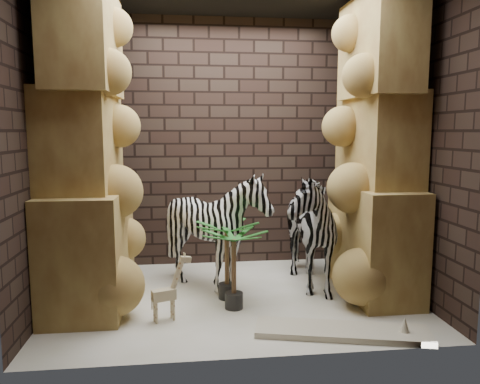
{
  "coord_description": "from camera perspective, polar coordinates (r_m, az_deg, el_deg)",
  "views": [
    {
      "loc": [
        -0.48,
        -4.39,
        1.65
      ],
      "look_at": [
        0.06,
        0.15,
        1.04
      ],
      "focal_mm": 34.36,
      "sensor_mm": 36.0,
      "label": 1
    }
  ],
  "objects": [
    {
      "name": "zebra_right",
      "position": [
        4.92,
        7.45,
        -3.24
      ],
      "size": [
        0.74,
        1.28,
        1.47
      ],
      "primitive_type": "imported",
      "rotation": [
        0.0,
        0.0,
        0.06
      ],
      "color": "white",
      "rests_on": "floor"
    },
    {
      "name": "rock_pillar_left",
      "position": [
        4.49,
        -18.7,
        5.24
      ],
      "size": [
        0.68,
        1.3,
        3.0
      ],
      "primitive_type": null,
      "color": "tan",
      "rests_on": "floor"
    },
    {
      "name": "wall_back",
      "position": [
        5.66,
        -1.94,
        6.03
      ],
      "size": [
        3.5,
        0.0,
        3.5
      ],
      "primitive_type": "plane",
      "rotation": [
        1.57,
        0.0,
        0.0
      ],
      "color": "black",
      "rests_on": "ground"
    },
    {
      "name": "wall_right",
      "position": [
        4.93,
        20.21,
        5.34
      ],
      "size": [
        0.0,
        3.0,
        3.0
      ],
      "primitive_type": "plane",
      "rotation": [
        1.57,
        0.0,
        -1.57
      ],
      "color": "black",
      "rests_on": "ground"
    },
    {
      "name": "wall_front",
      "position": [
        3.18,
        1.87,
        4.82
      ],
      "size": [
        3.5,
        0.0,
        3.5
      ],
      "primitive_type": "plane",
      "rotation": [
        -1.57,
        0.0,
        0.0
      ],
      "color": "black",
      "rests_on": "ground"
    },
    {
      "name": "wall_left",
      "position": [
        4.58,
        -23.0,
        5.07
      ],
      "size": [
        0.0,
        3.0,
        3.0
      ],
      "primitive_type": "plane",
      "rotation": [
        1.57,
        0.0,
        1.57
      ],
      "color": "black",
      "rests_on": "ground"
    },
    {
      "name": "rock_pillar_right",
      "position": [
        4.79,
        16.67,
        5.44
      ],
      "size": [
        0.58,
        1.25,
        3.0
      ],
      "primitive_type": null,
      "color": "tan",
      "rests_on": "floor"
    },
    {
      "name": "zebra_left",
      "position": [
        4.78,
        -3.05,
        -5.51
      ],
      "size": [
        1.05,
        1.28,
        1.14
      ],
      "primitive_type": "imported",
      "rotation": [
        0.0,
        0.0,
        0.03
      ],
      "color": "white",
      "rests_on": "floor"
    },
    {
      "name": "floor",
      "position": [
        4.72,
        -0.54,
        -12.93
      ],
      "size": [
        3.5,
        3.5,
        0.0
      ],
      "primitive_type": "plane",
      "color": "white",
      "rests_on": "ground"
    },
    {
      "name": "palm_back",
      "position": [
        4.32,
        -0.76,
        -9.54
      ],
      "size": [
        0.36,
        0.36,
        0.76
      ],
      "primitive_type": null,
      "color": "#146023",
      "rests_on": "floor"
    },
    {
      "name": "giraffe_toy",
      "position": [
        4.13,
        -9.47,
        -11.63
      ],
      "size": [
        0.33,
        0.21,
        0.6
      ],
      "primitive_type": null,
      "rotation": [
        0.0,
        0.0,
        0.36
      ],
      "color": "beige",
      "rests_on": "floor"
    },
    {
      "name": "palm_front",
      "position": [
        4.57,
        -1.64,
        -8.42
      ],
      "size": [
        0.36,
        0.36,
        0.79
      ],
      "primitive_type": null,
      "color": "#146023",
      "rests_on": "floor"
    },
    {
      "name": "surfboard",
      "position": [
        4.01,
        12.53,
        -16.53
      ],
      "size": [
        1.45,
        0.67,
        0.05
      ],
      "primitive_type": "cube",
      "rotation": [
        0.0,
        0.0,
        -0.24
      ],
      "color": "beige",
      "rests_on": "floor"
    }
  ]
}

